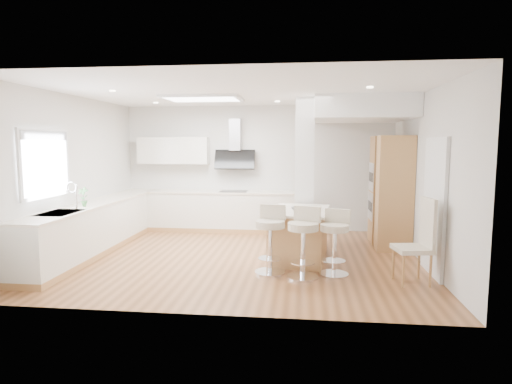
# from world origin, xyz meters

# --- Properties ---
(ground) EXTENTS (6.00, 6.00, 0.00)m
(ground) POSITION_xyz_m (0.00, 0.00, 0.00)
(ground) COLOR #986138
(ground) RESTS_ON ground
(ceiling) EXTENTS (6.00, 5.00, 0.02)m
(ceiling) POSITION_xyz_m (0.00, 0.00, 0.00)
(ceiling) COLOR white
(ceiling) RESTS_ON ground
(wall_back) EXTENTS (6.00, 0.04, 2.80)m
(wall_back) POSITION_xyz_m (0.00, 2.50, 1.40)
(wall_back) COLOR silver
(wall_back) RESTS_ON ground
(wall_left) EXTENTS (0.04, 5.00, 2.80)m
(wall_left) POSITION_xyz_m (-3.00, 0.00, 1.40)
(wall_left) COLOR silver
(wall_left) RESTS_ON ground
(wall_right) EXTENTS (0.04, 5.00, 2.80)m
(wall_right) POSITION_xyz_m (3.00, 0.00, 1.40)
(wall_right) COLOR silver
(wall_right) RESTS_ON ground
(skylight) EXTENTS (4.10, 2.10, 0.06)m
(skylight) POSITION_xyz_m (-0.79, 0.60, 2.77)
(skylight) COLOR white
(skylight) RESTS_ON ground
(window_left) EXTENTS (0.06, 1.28, 1.07)m
(window_left) POSITION_xyz_m (-2.96, -0.90, 1.69)
(window_left) COLOR white
(window_left) RESTS_ON ground
(doorway_right) EXTENTS (0.05, 1.00, 2.10)m
(doorway_right) POSITION_xyz_m (2.97, -0.60, 1.00)
(doorway_right) COLOR #433D35
(doorway_right) RESTS_ON ground
(counter_left) EXTENTS (0.63, 4.50, 1.35)m
(counter_left) POSITION_xyz_m (-2.70, 0.23, 0.46)
(counter_left) COLOR tan
(counter_left) RESTS_ON ground
(counter_back) EXTENTS (3.62, 0.63, 2.50)m
(counter_back) POSITION_xyz_m (-0.91, 2.22, 0.70)
(counter_back) COLOR tan
(counter_back) RESTS_ON ground
(pillar) EXTENTS (0.35, 0.35, 2.80)m
(pillar) POSITION_xyz_m (1.05, 0.95, 1.40)
(pillar) COLOR white
(pillar) RESTS_ON ground
(soffit) EXTENTS (1.78, 2.20, 0.40)m
(soffit) POSITION_xyz_m (2.10, 1.40, 2.60)
(soffit) COLOR white
(soffit) RESTS_ON ground
(oven_column) EXTENTS (0.63, 1.21, 2.10)m
(oven_column) POSITION_xyz_m (2.68, 1.23, 1.05)
(oven_column) COLOR tan
(oven_column) RESTS_ON ground
(peninsula) EXTENTS (1.08, 1.50, 0.92)m
(peninsula) POSITION_xyz_m (0.97, 0.01, 0.43)
(peninsula) COLOR tan
(peninsula) RESTS_ON ground
(bar_stool_a) EXTENTS (0.53, 0.53, 1.03)m
(bar_stool_a) POSITION_xyz_m (0.55, -0.82, 0.58)
(bar_stool_a) COLOR white
(bar_stool_a) RESTS_ON ground
(bar_stool_b) EXTENTS (0.60, 0.60, 1.04)m
(bar_stool_b) POSITION_xyz_m (1.05, -0.99, 0.58)
(bar_stool_b) COLOR white
(bar_stool_b) RESTS_ON ground
(bar_stool_c) EXTENTS (0.56, 0.56, 0.98)m
(bar_stool_c) POSITION_xyz_m (1.51, -0.81, 0.55)
(bar_stool_c) COLOR white
(bar_stool_c) RESTS_ON ground
(dining_chair) EXTENTS (0.54, 0.54, 1.21)m
(dining_chair) POSITION_xyz_m (2.67, -1.05, 0.65)
(dining_chair) COLOR beige
(dining_chair) RESTS_ON ground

